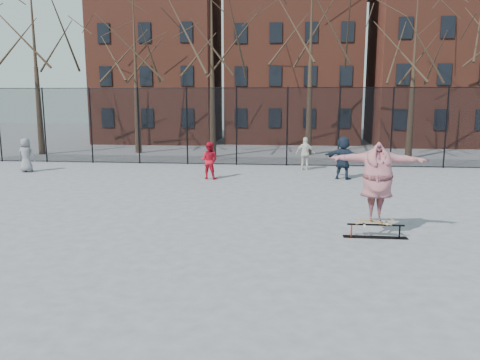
# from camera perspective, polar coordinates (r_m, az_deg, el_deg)

# --- Properties ---
(ground) EXTENTS (100.00, 100.00, 0.00)m
(ground) POSITION_cam_1_polar(r_m,az_deg,el_deg) (11.64, -0.64, -7.35)
(ground) COLOR slate
(skate_rail) EXTENTS (1.59, 0.24, 0.35)m
(skate_rail) POSITION_cam_1_polar(r_m,az_deg,el_deg) (12.30, 16.17, -6.13)
(skate_rail) COLOR black
(skate_rail) RESTS_ON ground
(skateboard) EXTENTS (0.85, 0.20, 0.10)m
(skateboard) POSITION_cam_1_polar(r_m,az_deg,el_deg) (12.22, 16.16, -4.94)
(skateboard) COLOR #A16A40
(skateboard) RESTS_ON skate_rail
(skater) EXTENTS (2.44, 0.80, 1.96)m
(skater) POSITION_cam_1_polar(r_m,az_deg,el_deg) (12.01, 16.39, -0.19)
(skater) COLOR #4E3687
(skater) RESTS_ON skateboard
(bystander_grey) EXTENTS (0.82, 0.57, 1.61)m
(bystander_grey) POSITION_cam_1_polar(r_m,az_deg,el_deg) (24.20, -24.63, 2.78)
(bystander_grey) COLOR slate
(bystander_grey) RESTS_ON ground
(bystander_red) EXTENTS (0.90, 0.77, 1.60)m
(bystander_red) POSITION_cam_1_polar(r_m,az_deg,el_deg) (20.19, -3.77, 2.39)
(bystander_red) COLOR red
(bystander_red) RESTS_ON ground
(bystander_white) EXTENTS (0.96, 0.47, 1.59)m
(bystander_white) POSITION_cam_1_polar(r_m,az_deg,el_deg) (22.85, 7.97, 3.20)
(bystander_white) COLOR silver
(bystander_white) RESTS_ON ground
(bystander_navy) EXTENTS (1.80, 1.14, 1.85)m
(bystander_navy) POSITION_cam_1_polar(r_m,az_deg,el_deg) (20.53, 12.48, 2.66)
(bystander_navy) COLOR #1B2737
(bystander_navy) RESTS_ON ground
(fence) EXTENTS (34.03, 0.07, 4.00)m
(fence) POSITION_cam_1_polar(r_m,az_deg,el_deg) (24.11, 2.87, 6.64)
(fence) COLOR black
(fence) RESTS_ON ground
(tree_row) EXTENTS (33.66, 7.46, 10.67)m
(tree_row) POSITION_cam_1_polar(r_m,az_deg,el_deg) (28.49, 2.94, 17.85)
(tree_row) COLOR black
(tree_row) RESTS_ON ground
(rowhouses) EXTENTS (29.00, 7.00, 13.00)m
(rowhouses) POSITION_cam_1_polar(r_m,az_deg,el_deg) (37.13, 5.21, 13.99)
(rowhouses) COLOR #5F2B1F
(rowhouses) RESTS_ON ground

